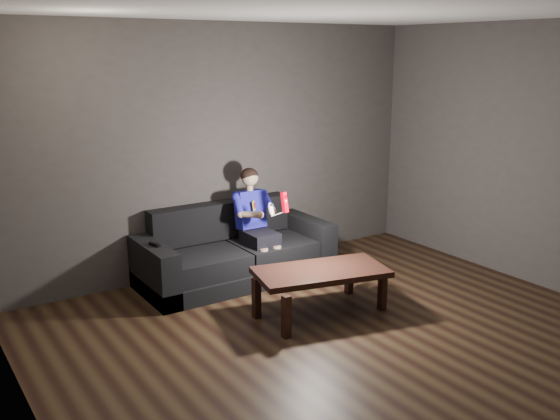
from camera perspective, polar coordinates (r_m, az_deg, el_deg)
floor at (r=5.29m, az=8.08°, el=-12.74°), size 5.00×5.00×0.00m
back_wall at (r=6.86m, az=-5.44°, el=5.54°), size 5.00×0.04×2.70m
left_wall at (r=3.71m, az=-21.64°, el=-3.08°), size 0.04×5.00×2.70m
ceiling at (r=4.72m, az=9.29°, el=17.88°), size 5.00×5.00×0.02m
sofa at (r=6.70m, az=-4.17°, el=-4.26°), size 2.06×0.89×0.79m
child at (r=6.65m, az=-2.26°, el=-0.48°), size 0.45×0.56×1.12m
wii_remote_red at (r=6.28m, az=0.42°, el=0.72°), size 0.07×0.09×0.21m
nunchuk_white at (r=6.21m, az=-0.85°, el=0.07°), size 0.08×0.10×0.15m
wii_remote_black at (r=6.16m, az=-11.40°, el=-3.11°), size 0.07×0.15×0.03m
coffee_table at (r=5.81m, az=3.75°, el=-5.97°), size 1.31×0.86×0.44m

